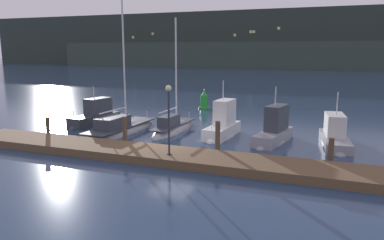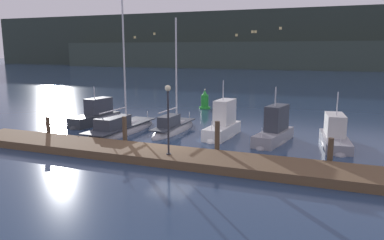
# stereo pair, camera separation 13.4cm
# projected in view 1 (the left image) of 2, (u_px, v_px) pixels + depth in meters

# --- Properties ---
(ground_plane) EXTENTS (400.00, 400.00, 0.00)m
(ground_plane) POSITION_uv_depth(u_px,v_px,m) (171.00, 150.00, 22.24)
(ground_plane) COLOR navy
(dock) EXTENTS (25.16, 2.80, 0.45)m
(dock) POSITION_uv_depth(u_px,v_px,m) (157.00, 155.00, 20.46)
(dock) COLOR brown
(dock) RESTS_ON ground
(mooring_pile_0) EXTENTS (0.28, 0.28, 1.45)m
(mooring_pile_0) POSITION_uv_depth(u_px,v_px,m) (48.00, 128.00, 25.01)
(mooring_pile_0) COLOR #4C3D2D
(mooring_pile_0) RESTS_ON ground
(mooring_pile_1) EXTENTS (0.28, 0.28, 1.87)m
(mooring_pile_1) POSITION_uv_depth(u_px,v_px,m) (125.00, 132.00, 22.88)
(mooring_pile_1) COLOR #4C3D2D
(mooring_pile_1) RESTS_ON ground
(mooring_pile_2) EXTENTS (0.28, 0.28, 1.99)m
(mooring_pile_2) POSITION_uv_depth(u_px,v_px,m) (218.00, 139.00, 20.79)
(mooring_pile_2) COLOR #4C3D2D
(mooring_pile_2) RESTS_ON ground
(mooring_pile_3) EXTENTS (0.28, 0.28, 1.57)m
(mooring_pile_3) POSITION_uv_depth(u_px,v_px,m) (331.00, 153.00, 18.74)
(mooring_pile_3) COLOR #4C3D2D
(mooring_pile_3) RESTS_ON ground
(motorboat_berth_1) EXTENTS (2.46, 5.05, 3.60)m
(motorboat_berth_1) POSITION_uv_depth(u_px,v_px,m) (95.00, 120.00, 29.78)
(motorboat_berth_1) COLOR #2D3338
(motorboat_berth_1) RESTS_ON ground
(sailboat_berth_2) EXTENTS (2.51, 8.35, 10.57)m
(sailboat_berth_2) POSITION_uv_depth(u_px,v_px,m) (120.00, 130.00, 26.94)
(sailboat_berth_2) COLOR gray
(sailboat_berth_2) RESTS_ON ground
(sailboat_berth_3) EXTENTS (1.66, 6.29, 8.76)m
(sailboat_berth_3) POSITION_uv_depth(u_px,v_px,m) (173.00, 130.00, 27.24)
(sailboat_berth_3) COLOR gray
(sailboat_berth_3) RESTS_ON ground
(motorboat_berth_4) EXTENTS (1.77, 4.66, 4.48)m
(motorboat_berth_4) POSITION_uv_depth(u_px,v_px,m) (223.00, 130.00, 25.73)
(motorboat_berth_4) COLOR white
(motorboat_berth_4) RESTS_ON ground
(motorboat_berth_5) EXTENTS (2.29, 4.93, 4.08)m
(motorboat_berth_5) POSITION_uv_depth(u_px,v_px,m) (274.00, 135.00, 24.10)
(motorboat_berth_5) COLOR gray
(motorboat_berth_5) RESTS_ON ground
(motorboat_berth_6) EXTENTS (2.25, 5.44, 3.84)m
(motorboat_berth_6) POSITION_uv_depth(u_px,v_px,m) (335.00, 140.00, 23.33)
(motorboat_berth_6) COLOR gray
(motorboat_berth_6) RESTS_ON ground
(channel_buoy) EXTENTS (1.13, 1.13, 2.00)m
(channel_buoy) POSITION_uv_depth(u_px,v_px,m) (204.00, 101.00, 37.69)
(channel_buoy) COLOR green
(channel_buoy) RESTS_ON ground
(dock_lamppost) EXTENTS (0.32, 0.32, 3.66)m
(dock_lamppost) POSITION_uv_depth(u_px,v_px,m) (169.00, 108.00, 19.22)
(dock_lamppost) COLOR #2D2D33
(dock_lamppost) RESTS_ON dock
(hillside_backdrop) EXTENTS (240.00, 23.00, 17.97)m
(hillside_backdrop) POSITION_uv_depth(u_px,v_px,m) (303.00, 42.00, 117.01)
(hillside_backdrop) COLOR #28332D
(hillside_backdrop) RESTS_ON ground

